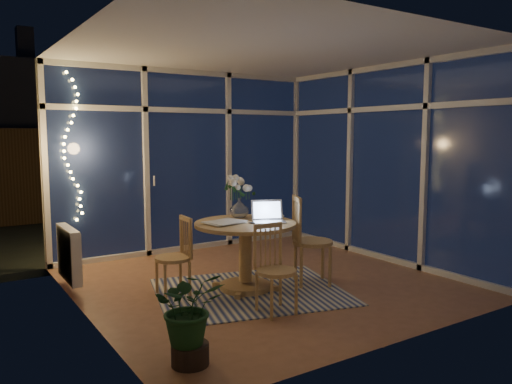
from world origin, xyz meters
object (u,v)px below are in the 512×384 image
flower_vase (239,209)px  dining_table (245,256)px  chair_left (173,256)px  chair_front (276,269)px  laptop (269,211)px  chair_right (313,240)px  potted_plant (189,315)px

flower_vase → dining_table: bearing=-108.7°
chair_left → chair_front: chair_front is taller
chair_left → laptop: (0.95, -0.40, 0.45)m
laptop → dining_table: bearing=168.4°
chair_left → chair_right: bearing=75.2°
chair_front → potted_plant: size_ratio=1.13×
potted_plant → chair_front: bearing=24.7°
chair_left → chair_front: 1.19m
chair_left → flower_vase: 0.94m
chair_right → chair_front: chair_right is taller
potted_plant → chair_left: bearing=70.7°
chair_front → flower_vase: size_ratio=4.07×
chair_front → flower_vase: (0.23, 1.06, 0.42)m
dining_table → chair_right: bearing=-17.5°
chair_left → laptop: 1.12m
dining_table → flower_vase: flower_vase is taller
flower_vase → potted_plant: (-1.38, -1.59, -0.47)m
dining_table → potted_plant: size_ratio=1.44×
laptop → flower_vase: bearing=127.4°
chair_front → flower_vase: flower_vase is taller
chair_left → potted_plant: size_ratio=1.11×
chair_right → dining_table: bearing=98.5°
chair_right → laptop: size_ratio=2.98×
chair_left → dining_table: bearing=74.6°
dining_table → chair_right: 0.79m
chair_left → laptop: size_ratio=2.45×
chair_front → chair_left: bearing=123.3°
chair_right → laptop: bearing=106.4°
chair_right → flower_vase: bearing=76.8°
chair_right → chair_front: size_ratio=1.19×
chair_left → flower_vase: (0.84, 0.04, 0.43)m
flower_vase → chair_front: bearing=-102.3°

